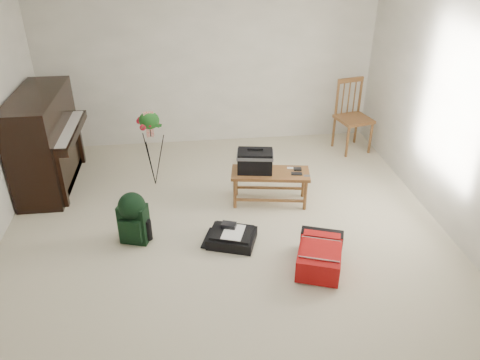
{
  "coord_description": "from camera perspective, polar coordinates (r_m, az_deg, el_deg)",
  "views": [
    {
      "loc": [
        -0.36,
        -4.15,
        3.14
      ],
      "look_at": [
        0.18,
        0.35,
        0.58
      ],
      "focal_mm": 35.0,
      "sensor_mm": 36.0,
      "label": 1
    }
  ],
  "objects": [
    {
      "name": "wall_back",
      "position": [
        7.16,
        -3.89,
        14.05
      ],
      "size": [
        5.0,
        0.04,
        2.5
      ],
      "primitive_type": "cube",
      "color": "white",
      "rests_on": "floor"
    },
    {
      "name": "bench",
      "position": [
        5.66,
        2.43,
        1.78
      ],
      "size": [
        1.0,
        0.53,
        0.73
      ],
      "rotation": [
        0.0,
        0.0,
        -0.16
      ],
      "color": "brown",
      "rests_on": "floor"
    },
    {
      "name": "dining_chair",
      "position": [
        7.28,
        13.63,
        7.52
      ],
      "size": [
        0.56,
        0.56,
        1.08
      ],
      "rotation": [
        0.0,
        0.0,
        0.24
      ],
      "color": "brown",
      "rests_on": "floor"
    },
    {
      "name": "flower_stand",
      "position": [
        6.17,
        -10.68,
        3.75
      ],
      "size": [
        0.39,
        0.39,
        1.06
      ],
      "rotation": [
        0.0,
        0.0,
        0.2
      ],
      "color": "black",
      "rests_on": "floor"
    },
    {
      "name": "piano",
      "position": [
        6.54,
        -22.57,
        4.22
      ],
      "size": [
        0.71,
        1.5,
        1.25
      ],
      "color": "black",
      "rests_on": "floor"
    },
    {
      "name": "black_duffel",
      "position": [
        5.17,
        -0.99,
        -6.94
      ],
      "size": [
        0.6,
        0.54,
        0.21
      ],
      "rotation": [
        0.0,
        0.0,
        -0.33
      ],
      "color": "black",
      "rests_on": "floor"
    },
    {
      "name": "ceiling",
      "position": [
        4.21,
        -2.05,
        20.68
      ],
      "size": [
        5.0,
        5.5,
        0.01
      ],
      "primitive_type": "cube",
      "color": "white",
      "rests_on": "wall_back"
    },
    {
      "name": "wall_right",
      "position": [
        5.38,
        25.93,
        5.82
      ],
      "size": [
        0.04,
        5.5,
        2.5
      ],
      "primitive_type": "cube",
      "color": "white",
      "rests_on": "floor"
    },
    {
      "name": "red_suitcase",
      "position": [
        4.9,
        9.53,
        -8.74
      ],
      "size": [
        0.61,
        0.75,
        0.27
      ],
      "rotation": [
        0.0,
        0.0,
        -0.35
      ],
      "color": "#B11607",
      "rests_on": "floor"
    },
    {
      "name": "green_backpack",
      "position": [
        5.18,
        -12.92,
        -4.27
      ],
      "size": [
        0.34,
        0.32,
        0.6
      ],
      "rotation": [
        0.0,
        0.0,
        -0.31
      ],
      "color": "black",
      "rests_on": "floor"
    },
    {
      "name": "floor",
      "position": [
        5.21,
        -1.56,
        -7.62
      ],
      "size": [
        5.0,
        5.5,
        0.01
      ],
      "primitive_type": "cube",
      "color": "beige",
      "rests_on": "ground"
    }
  ]
}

